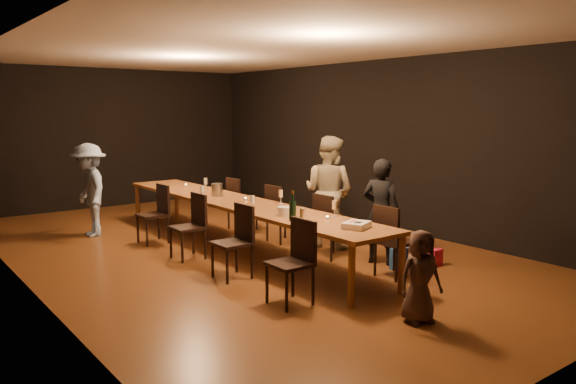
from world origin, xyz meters
TOP-DOWN VIEW (x-y plane):
  - ground at (0.00, 0.00)m, footprint 10.00×10.00m
  - room_shell at (0.00, 0.00)m, footprint 6.04×10.04m
  - table at (0.00, 0.00)m, footprint 0.90×6.00m
  - chair_right_0 at (0.85, -2.40)m, footprint 0.42×0.42m
  - chair_right_1 at (0.85, -1.20)m, footprint 0.42×0.42m
  - chair_right_2 at (0.85, 0.00)m, footprint 0.42×0.42m
  - chair_right_3 at (0.85, 1.20)m, footprint 0.42×0.42m
  - chair_left_0 at (-0.85, -2.40)m, footprint 0.42×0.42m
  - chair_left_1 at (-0.85, -1.20)m, footprint 0.42×0.42m
  - chair_left_2 at (-0.85, 0.00)m, footprint 0.42×0.42m
  - chair_left_3 at (-0.85, 1.20)m, footprint 0.42×0.42m
  - woman_birthday at (1.15, -1.85)m, footprint 0.53×0.63m
  - woman_tan at (1.24, -0.66)m, footprint 0.88×1.00m
  - man_blue at (-1.47, 2.30)m, footprint 0.67×1.06m
  - child at (-0.13, -3.60)m, footprint 0.53×0.43m
  - gift_bag_red at (1.65, -2.41)m, footprint 0.20×0.12m
  - gift_bag_blue at (1.14, -2.20)m, footprint 0.25×0.19m
  - birthday_cake at (0.05, -2.50)m, footprint 0.39×0.36m
  - plate_stack at (-0.14, -1.39)m, footprint 0.26×0.26m
  - champagne_bottle at (-0.26, -1.68)m, footprint 0.12×0.12m
  - ice_bucket at (0.03, 0.66)m, footprint 0.23×0.23m
  - wineglass_0 at (-0.34, -1.97)m, footprint 0.06×0.06m
  - wineglass_1 at (0.33, -1.80)m, footprint 0.06×0.06m
  - wineglass_2 at (-0.26, -0.79)m, footprint 0.06×0.06m
  - wineglass_3 at (0.37, -0.59)m, footprint 0.06×0.06m
  - wineglass_4 at (-0.33, 0.50)m, footprint 0.06×0.06m
  - wineglass_5 at (0.20, 1.34)m, footprint 0.06×0.06m
  - tealight_near at (0.15, -1.87)m, footprint 0.05×0.05m
  - tealight_mid at (0.15, 0.02)m, footprint 0.05×0.05m
  - tealight_far at (0.15, 1.99)m, footprint 0.05×0.05m

SIDE VIEW (x-z plane):
  - ground at x=0.00m, z-range 0.00..0.00m
  - gift_bag_red at x=1.65m, z-range 0.00..0.23m
  - gift_bag_blue at x=1.14m, z-range 0.00..0.29m
  - chair_right_0 at x=0.85m, z-range 0.00..0.93m
  - chair_right_1 at x=0.85m, z-range 0.00..0.93m
  - chair_right_2 at x=0.85m, z-range 0.00..0.93m
  - chair_right_3 at x=0.85m, z-range 0.00..0.93m
  - chair_left_0 at x=-0.85m, z-range 0.00..0.93m
  - chair_left_1 at x=-0.85m, z-range 0.00..0.93m
  - chair_left_2 at x=-0.85m, z-range 0.00..0.93m
  - chair_left_3 at x=-0.85m, z-range 0.00..0.93m
  - child at x=-0.13m, z-range 0.00..0.94m
  - table at x=0.00m, z-range 0.33..1.08m
  - woman_birthday at x=1.15m, z-range 0.00..1.46m
  - tealight_near at x=0.15m, z-range 0.75..0.78m
  - tealight_mid at x=0.15m, z-range 0.75..0.78m
  - tealight_far at x=0.15m, z-range 0.75..0.78m
  - man_blue at x=-1.47m, z-range 0.00..1.57m
  - birthday_cake at x=0.05m, z-range 0.75..0.82m
  - plate_stack at x=-0.14m, z-range 0.75..0.87m
  - ice_bucket at x=0.03m, z-range 0.75..0.95m
  - wineglass_0 at x=-0.34m, z-range 0.75..0.96m
  - wineglass_1 at x=0.33m, z-range 0.75..0.96m
  - wineglass_2 at x=-0.26m, z-range 0.75..0.96m
  - wineglass_3 at x=0.37m, z-range 0.75..0.96m
  - wineglass_4 at x=-0.33m, z-range 0.75..0.96m
  - wineglass_5 at x=0.20m, z-range 0.75..0.96m
  - woman_tan at x=1.24m, z-range 0.00..1.72m
  - champagne_bottle at x=-0.26m, z-range 0.75..1.13m
  - room_shell at x=0.00m, z-range 0.57..3.59m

